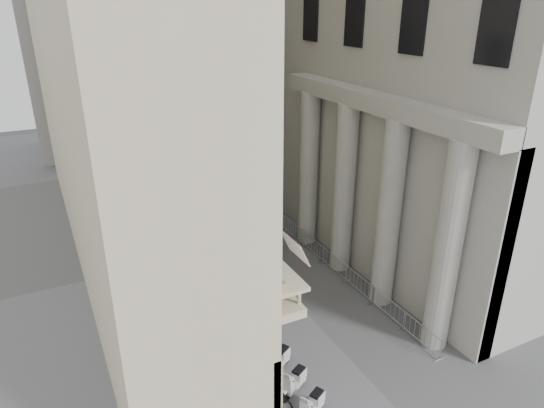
{
  "coord_description": "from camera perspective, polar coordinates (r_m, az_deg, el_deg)",
  "views": [
    {
      "loc": [
        -11.0,
        -7.38,
        15.14
      ],
      "look_at": [
        0.18,
        15.14,
        4.5
      ],
      "focal_mm": 32.0,
      "sensor_mm": 36.0,
      "label": 1
    }
  ],
  "objects": [
    {
      "name": "security_tent",
      "position": [
        30.99,
        -10.32,
        -1.22
      ],
      "size": [
        3.91,
        3.91,
        3.18
      ],
      "color": "silver",
      "rests_on": "ground"
    },
    {
      "name": "scooter_6",
      "position": [
        26.85,
        -4.97,
        -11.49
      ],
      "size": [
        1.5,
        1.15,
        1.5
      ],
      "primitive_type": null,
      "rotation": [
        0.0,
        0.0,
        2.06
      ],
      "color": "silver",
      "rests_on": "ground"
    },
    {
      "name": "barrier_8",
      "position": [
        39.57,
        -2.63,
        0.41
      ],
      "size": [
        0.6,
        2.4,
        1.1
      ],
      "primitive_type": null,
      "color": "#A9ACB1",
      "rests_on": "ground"
    },
    {
      "name": "scooter_11",
      "position": [
        32.76,
        -9.69,
        -4.95
      ],
      "size": [
        1.5,
        1.15,
        1.5
      ],
      "primitive_type": null,
      "rotation": [
        0.0,
        0.0,
        2.06
      ],
      "color": "silver",
      "rests_on": "ground"
    },
    {
      "name": "pedestrian_a",
      "position": [
        33.38,
        -4.93,
        -2.54
      ],
      "size": [
        0.69,
        0.55,
        1.65
      ],
      "primitive_type": "imported",
      "rotation": [
        0.0,
        0.0,
        2.86
      ],
      "color": "black",
      "rests_on": "ground"
    },
    {
      "name": "barrier_2",
      "position": [
        28.02,
        10.15,
        -10.18
      ],
      "size": [
        0.6,
        2.4,
        1.1
      ],
      "primitive_type": null,
      "color": "#A9ACB1",
      "rests_on": "ground"
    },
    {
      "name": "iron_fence",
      "position": [
        30.31,
        -10.14,
        -7.44
      ],
      "size": [
        0.3,
        28.0,
        1.4
      ],
      "primitive_type": null,
      "color": "black",
      "rests_on": "ground"
    },
    {
      "name": "pedestrian_b",
      "position": [
        44.26,
        -7.01,
        4.1
      ],
      "size": [
        1.09,
        0.92,
        1.96
      ],
      "primitive_type": "imported",
      "rotation": [
        0.0,
        0.0,
        2.93
      ],
      "color": "black",
      "rests_on": "ground"
    },
    {
      "name": "barrier_3",
      "position": [
        29.73,
        7.31,
        -7.89
      ],
      "size": [
        0.6,
        2.4,
        1.1
      ],
      "primitive_type": null,
      "color": "#A9ACB1",
      "rests_on": "ground"
    },
    {
      "name": "street_lamp",
      "position": [
        28.47,
        -6.64,
        0.74
      ],
      "size": [
        2.42,
        0.76,
        7.54
      ],
      "rotation": [
        0.0,
        0.0,
        -0.24
      ],
      "color": "gray",
      "rests_on": "ground"
    },
    {
      "name": "scooter_12",
      "position": [
        34.0,
        -10.42,
        -3.92
      ],
      "size": [
        1.5,
        1.15,
        1.5
      ],
      "primitive_type": null,
      "rotation": [
        0.0,
        0.0,
        2.06
      ],
      "color": "silver",
      "rests_on": "ground"
    },
    {
      "name": "barrier_6",
      "position": [
        35.43,
        0.66,
        -2.36
      ],
      "size": [
        0.6,
        2.4,
        1.1
      ],
      "primitive_type": null,
      "color": "#A9ACB1",
      "rests_on": "ground"
    },
    {
      "name": "barrier_4",
      "position": [
        31.55,
        4.81,
        -5.83
      ],
      "size": [
        0.6,
        2.4,
        1.1
      ],
      "primitive_type": null,
      "color": "#A9ACB1",
      "rests_on": "ground"
    },
    {
      "name": "scooter_3",
      "position": [
        23.65,
        -0.89,
        -16.87
      ],
      "size": [
        1.5,
        1.15,
        1.5
      ],
      "primitive_type": null,
      "rotation": [
        0.0,
        0.0,
        2.06
      ],
      "color": "silver",
      "rests_on": "ground"
    },
    {
      "name": "scooter_4",
      "position": [
        24.68,
        -2.38,
        -14.93
      ],
      "size": [
        1.5,
        1.15,
        1.5
      ],
      "primitive_type": null,
      "rotation": [
        0.0,
        0.0,
        2.06
      ],
      "color": "silver",
      "rests_on": "ground"
    },
    {
      "name": "blue_awning",
      "position": [
        39.66,
        -1.85,
        0.48
      ],
      "size": [
        1.6,
        3.0,
        3.0
      ],
      "primitive_type": null,
      "color": "navy",
      "rests_on": "ground"
    },
    {
      "name": "barrier_9",
      "position": [
        41.7,
        -4.02,
        1.59
      ],
      "size": [
        0.6,
        2.4,
        1.1
      ],
      "primitive_type": null,
      "color": "#A9ACB1",
      "rests_on": "ground"
    },
    {
      "name": "scooter_14",
      "position": [
        36.53,
        -11.73,
        -2.06
      ],
      "size": [
        1.5,
        1.15,
        1.5
      ],
      "primitive_type": null,
      "rotation": [
        0.0,
        0.0,
        2.06
      ],
      "color": "silver",
      "rests_on": "ground"
    },
    {
      "name": "far_building",
      "position": [
        56.47,
        -16.39,
        21.95
      ],
      "size": [
        22.0,
        10.0,
        30.0
      ],
      "primitive_type": "cube",
      "color": "#B4B2AA",
      "rests_on": "ground"
    },
    {
      "name": "scooter_9",
      "position": [
        30.32,
        -8.04,
        -7.27
      ],
      "size": [
        1.5,
        1.15,
        1.5
      ],
      "primitive_type": null,
      "rotation": [
        0.0,
        0.0,
        2.06
      ],
      "color": "silver",
      "rests_on": "ground"
    },
    {
      "name": "barrier_5",
      "position": [
        33.45,
        2.61,
        -4.0
      ],
      "size": [
        0.6,
        2.4,
        1.1
      ],
      "primitive_type": null,
      "color": "#A9ACB1",
      "rests_on": "ground"
    },
    {
      "name": "pedestrian_c",
      "position": [
        42.7,
        -8.19,
        3.29
      ],
      "size": [
        1.03,
        0.77,
        1.9
      ],
      "primitive_type": "imported",
      "rotation": [
        0.0,
        0.0,
        3.34
      ],
      "color": "black",
      "rests_on": "ground"
    },
    {
      "name": "barrier_0",
      "position": [
        25.0,
        17.1,
        -15.54
      ],
      "size": [
        0.6,
        2.4,
        1.1
      ],
      "primitive_type": null,
      "color": "#A9ACB1",
      "rests_on": "ground"
    },
    {
      "name": "scooter_13",
      "position": [
        35.26,
        -11.1,
        -2.96
      ],
      "size": [
        1.5,
        1.15,
        1.5
      ],
      "primitive_type": null,
      "rotation": [
        0.0,
        0.0,
        2.06
      ],
      "color": "silver",
      "rests_on": "ground"
    },
    {
      "name": "scooter_5",
      "position": [
        25.75,
        -3.74,
        -13.14
      ],
      "size": [
        1.5,
        1.15,
        1.5
      ],
      "primitive_type": null,
      "rotation": [
        0.0,
        0.0,
        2.06
      ],
      "color": "silver",
      "rests_on": "ground"
    },
    {
      "name": "barrier_7",
      "position": [
        37.47,
        -1.07,
        -0.9
      ],
      "size": [
        0.6,
        2.4,
        1.1
      ],
      "primitive_type": null,
      "color": "#A9ACB1",
      "rests_on": "ground"
    },
    {
      "name": "scooter_8",
      "position": [
        29.14,
        -7.1,
        -8.57
      ],
      "size": [
        1.5,
        1.15,
        1.5
      ],
      "primitive_type": null,
      "rotation": [
        0.0,
        0.0,
        2.06
      ],
      "color": "silver",
      "rests_on": "ground"
    },
    {
      "name": "scooter_1",
      "position": [
        21.75,
        2.65,
        -21.22
      ],
      "size": [
        1.5,
        1.15,
        1.5
      ],
      "primitive_type": null,
      "rotation": [
        0.0,
        0.0,
        2.06
      ],
      "color": "silver",
      "rests_on": "ground"
    },
    {
      "name": "barrier_1",
      "position": [
        26.44,
        13.39,
        -12.73
      ],
      "size": [
        0.6,
        2.4,
        1.1
      ],
      "primitive_type": null,
      "color": "#A9ACB1",
      "rests_on": "ground"
    },
    {
      "name": "scooter_7",
      "position": [
        27.98,
        -6.08,
        -9.97
      ],
      "size": [
        1.5,
        1.15,
        1.5
      ],
      "primitive_type": null,
      "rotation": [
        0.0,
        0.0,
        2.06
      ],
      "color": "silver",
      "rests_on": "ground"
    },
    {
      "name": "info_kiosk",
      "position": [
        27.91,
        -8.62,
        -8.03
      ],
      "size": [
        0.33,
        0.86,
        1.79
      ],
      "rotation": [
        0.0,
        0.0,
        0.07
      ],
      "color": "black",
      "rests_on": "ground"
    },
    {
      "name": "scooter_2",
      "position": [
        22.68,
        0.78,
        -18.96
      ],
      "size": [
        1.5,
        1.15,
        1.5
      ],
      "primitive_type": null,
      "rotation": [
        0.0,
        0.0,
        2.06
      ],
      "color": "silver",
      "rests_on": "ground"
    },
    {
      "name": "scooter_10",
      "position": [
        31.53,
        -8.9,
        -6.07
      ],
      "size": [
        1.5,
        1.15,
        1.5
      ],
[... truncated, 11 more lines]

